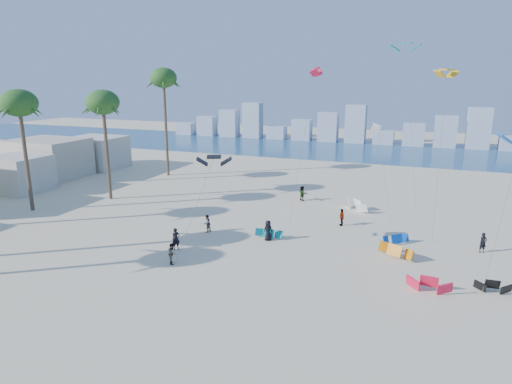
% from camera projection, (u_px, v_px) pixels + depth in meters
% --- Properties ---
extents(ground, '(220.00, 220.00, 0.00)m').
position_uv_depth(ground, '(110.00, 325.00, 25.88)').
color(ground, beige).
rests_on(ground, ground).
extents(ocean, '(220.00, 220.00, 0.00)m').
position_uv_depth(ocean, '(340.00, 149.00, 90.92)').
color(ocean, navy).
rests_on(ocean, ground).
extents(kitesurfer_near, '(0.78, 0.82, 1.88)m').
position_uv_depth(kitesurfer_near, '(176.00, 239.00, 37.09)').
color(kitesurfer_near, black).
rests_on(kitesurfer_near, ground).
extents(kitesurfer_mid, '(0.98, 1.02, 1.65)m').
position_uv_depth(kitesurfer_mid, '(172.00, 253.00, 34.31)').
color(kitesurfer_mid, gray).
rests_on(kitesurfer_mid, ground).
extents(kitesurfers_far, '(28.84, 19.10, 1.86)m').
position_uv_depth(kitesurfers_far, '(348.00, 227.00, 40.15)').
color(kitesurfers_far, black).
rests_on(kitesurfers_far, ground).
extents(grounded_kites, '(20.31, 19.71, 1.07)m').
position_uv_depth(grounded_kites, '(379.00, 240.00, 38.18)').
color(grounded_kites, '#0D909D').
rests_on(grounded_kites, ground).
extents(flying_kites, '(27.55, 28.00, 18.44)m').
position_uv_depth(flying_kites, '(405.00, 99.00, 38.96)').
color(flying_kites, black).
rests_on(flying_kites, ground).
extents(palm_row, '(10.25, 44.80, 15.57)m').
position_uv_depth(palm_row, '(32.00, 104.00, 45.24)').
color(palm_row, brown).
rests_on(palm_row, ground).
extents(beachfront_buildings, '(11.50, 43.00, 6.00)m').
position_uv_depth(beachfront_buildings, '(0.00, 171.00, 55.78)').
color(beachfront_buildings, beige).
rests_on(beachfront_buildings, ground).
extents(distant_skyline, '(85.00, 3.00, 8.40)m').
position_uv_depth(distant_skyline, '(344.00, 129.00, 99.60)').
color(distant_skyline, '#9EADBF').
rests_on(distant_skyline, ground).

